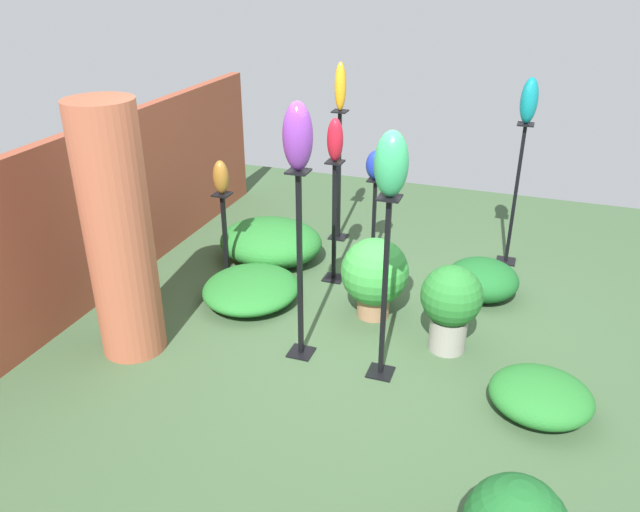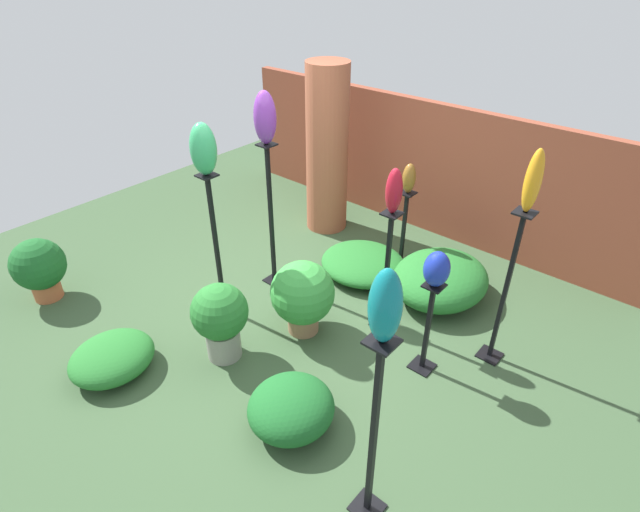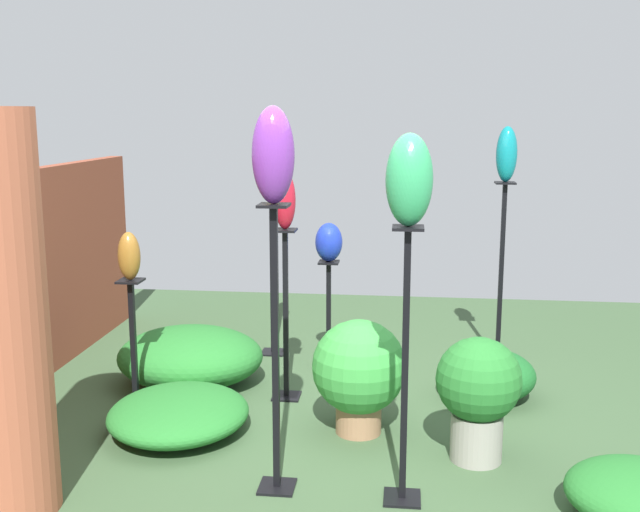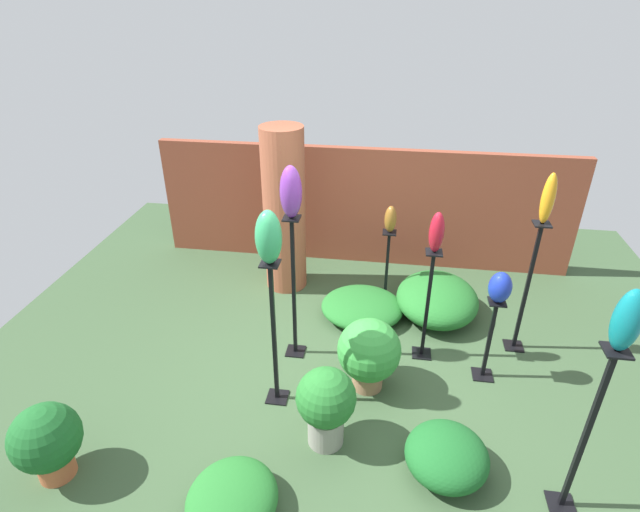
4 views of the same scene
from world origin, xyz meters
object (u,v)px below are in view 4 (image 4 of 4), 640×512
object	(u,v)px
pedestal_amber	(526,294)
pedestal_jade	(274,340)
potted_plant_mid_left	(326,403)
pedestal_cobalt	(488,344)
art_vase_bronze	(390,219)
art_vase_jade	(269,237)
art_vase_amber	(548,199)
art_vase_teal	(627,321)
pedestal_bronze	(387,271)
art_vase_violet	(291,192)
art_vase_ruby	(437,232)
potted_plant_near_pillar	(369,352)
potted_plant_back_center	(47,440)
pedestal_violet	(294,294)
brick_pillar	(284,211)
pedestal_teal	(584,441)
pedestal_ruby	(427,310)
art_vase_cobalt	(500,287)

from	to	relation	value
pedestal_amber	pedestal_jade	world-z (taller)	pedestal_jade
pedestal_jade	potted_plant_mid_left	world-z (taller)	pedestal_jade
pedestal_cobalt	art_vase_bronze	xyz separation A→B (m)	(-1.03, 1.23, 0.71)
art_vase_jade	art_vase_amber	bearing A→B (deg)	25.38
art_vase_amber	art_vase_teal	world-z (taller)	art_vase_amber
pedestal_bronze	pedestal_jade	xyz separation A→B (m)	(-0.96, -1.84, 0.26)
art_vase_violet	art_vase_ruby	xyz separation A→B (m)	(1.35, 0.16, -0.39)
pedestal_amber	potted_plant_near_pillar	size ratio (longest dim) A/B	1.98
pedestal_amber	potted_plant_back_center	size ratio (longest dim) A/B	2.17
pedestal_violet	art_vase_teal	xyz separation A→B (m)	(2.35, -1.47, 0.99)
potted_plant_near_pillar	brick_pillar	bearing A→B (deg)	123.79
art_vase_violet	art_vase_jade	world-z (taller)	art_vase_violet
art_vase_bronze	art_vase_amber	world-z (taller)	art_vase_amber
pedestal_teal	art_vase_jade	distance (m)	2.72
pedestal_violet	art_vase_bronze	bearing A→B (deg)	51.40
brick_pillar	pedestal_cobalt	size ratio (longest dim) A/B	2.30
brick_pillar	pedestal_bronze	distance (m)	1.45
pedestal_amber	art_vase_jade	distance (m)	2.84
brick_pillar	potted_plant_mid_left	xyz separation A→B (m)	(0.87, -2.49, -0.60)
pedestal_ruby	art_vase_amber	distance (m)	1.57
pedestal_ruby	art_vase_amber	bearing A→B (deg)	15.48
art_vase_ruby	pedestal_teal	bearing A→B (deg)	-58.46
potted_plant_near_pillar	pedestal_bronze	bearing A→B (deg)	85.65
pedestal_violet	pedestal_cobalt	size ratio (longest dim) A/B	1.76
pedestal_bronze	pedestal_amber	xyz separation A→B (m)	(1.43, -0.71, 0.26)
art_vase_ruby	brick_pillar	bearing A→B (deg)	145.28
pedestal_jade	art_vase_jade	size ratio (longest dim) A/B	3.20
art_vase_bronze	art_vase_jade	bearing A→B (deg)	-117.54
pedestal_ruby	art_vase_violet	size ratio (longest dim) A/B	2.49
pedestal_cobalt	potted_plant_mid_left	world-z (taller)	pedestal_cobalt
brick_pillar	art_vase_bronze	size ratio (longest dim) A/B	6.42
art_vase_amber	art_vase_cobalt	size ratio (longest dim) A/B	1.65
pedestal_cobalt	art_vase_cobalt	xyz separation A→B (m)	(-0.00, -0.00, 0.65)
art_vase_cobalt	potted_plant_back_center	distance (m)	4.01
pedestal_jade	pedestal_violet	bearing A→B (deg)	86.33
pedestal_amber	art_vase_teal	size ratio (longest dim) A/B	3.36
pedestal_amber	pedestal_cobalt	bearing A→B (deg)	-127.30
art_vase_ruby	art_vase_cobalt	xyz separation A→B (m)	(0.60, -0.25, -0.40)
art_vase_bronze	potted_plant_back_center	xyz separation A→B (m)	(-2.53, -2.93, -0.73)
pedestal_violet	art_vase_ruby	bearing A→B (deg)	6.92
pedestal_amber	art_vase_violet	size ratio (longest dim) A/B	2.97
pedestal_ruby	art_vase_teal	xyz separation A→B (m)	(1.00, -1.63, 1.16)
art_vase_cobalt	art_vase_jade	xyz separation A→B (m)	(-1.99, -0.61, 0.67)
pedestal_teal	pedestal_bronze	bearing A→B (deg)	118.69
pedestal_violet	pedestal_ruby	world-z (taller)	pedestal_violet
art_vase_teal	potted_plant_near_pillar	world-z (taller)	art_vase_teal
art_vase_bronze	potted_plant_back_center	bearing A→B (deg)	-130.84
pedestal_teal	pedestal_ruby	bearing A→B (deg)	121.54
pedestal_ruby	potted_plant_back_center	distance (m)	3.55
pedestal_violet	art_vase_jade	world-z (taller)	art_vase_jade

